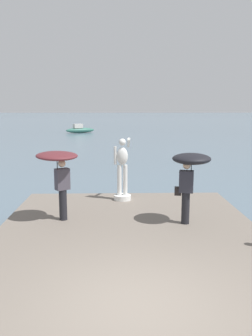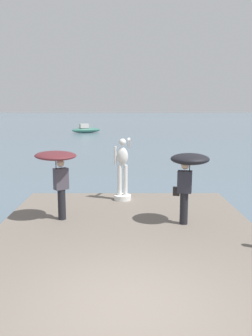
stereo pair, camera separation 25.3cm
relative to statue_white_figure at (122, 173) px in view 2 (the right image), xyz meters
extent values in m
plane|color=slate|center=(0.12, 33.39, -1.33)|extent=(400.00, 400.00, 0.00)
cube|color=#70665B|center=(0.12, -4.34, -1.13)|extent=(6.94, 10.54, 0.40)
cylinder|color=white|center=(0.00, -0.01, -0.84)|extent=(0.59, 0.59, 0.17)
cylinder|color=white|center=(-0.10, -0.01, -0.23)|extent=(0.15, 0.15, 1.05)
cylinder|color=white|center=(0.10, -0.01, -0.23)|extent=(0.15, 0.15, 1.05)
ellipsoid|color=white|center=(0.00, -0.01, 0.59)|extent=(0.38, 0.26, 0.60)
sphere|color=white|center=(0.00, -0.01, 1.07)|extent=(0.24, 0.24, 0.24)
cylinder|color=white|center=(-0.24, -0.01, 0.62)|extent=(0.10, 0.10, 0.62)
cylinder|color=white|center=(0.22, 0.26, 1.03)|extent=(0.10, 0.59, 0.40)
cylinder|color=black|center=(-1.72, -2.16, -0.49)|extent=(0.22, 0.22, 0.88)
cube|color=#47424C|center=(-1.72, -2.16, 0.25)|extent=(0.45, 0.41, 0.60)
sphere|color=beige|center=(-1.72, -2.16, 0.70)|extent=(0.21, 0.21, 0.21)
cylinder|color=#262626|center=(-1.84, -2.20, 0.58)|extent=(0.02, 0.02, 0.56)
ellipsoid|color=#5B2328|center=(-1.84, -2.20, 0.91)|extent=(1.60, 1.60, 0.26)
cylinder|color=black|center=(1.69, -2.59, -0.49)|extent=(0.22, 0.22, 0.88)
cube|color=#2D2D38|center=(1.69, -2.59, 0.25)|extent=(0.43, 0.32, 0.60)
sphere|color=beige|center=(1.69, -2.59, 0.70)|extent=(0.21, 0.21, 0.21)
cylinder|color=#262626|center=(1.82, -2.58, 0.55)|extent=(0.02, 0.02, 0.50)
ellipsoid|color=black|center=(1.82, -2.58, 0.87)|extent=(1.25, 1.26, 0.31)
cube|color=black|center=(1.48, -2.51, -0.03)|extent=(0.20, 0.14, 0.24)
ellipsoid|color=#336B5B|center=(-5.31, 38.25, -0.96)|extent=(4.20, 2.76, 0.73)
cube|color=beige|center=(-5.60, 38.12, -0.35)|extent=(1.45, 1.24, 0.58)
camera|label=1|loc=(-0.19, -11.88, 2.23)|focal=37.78mm
camera|label=2|loc=(0.06, -11.89, 2.23)|focal=37.78mm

